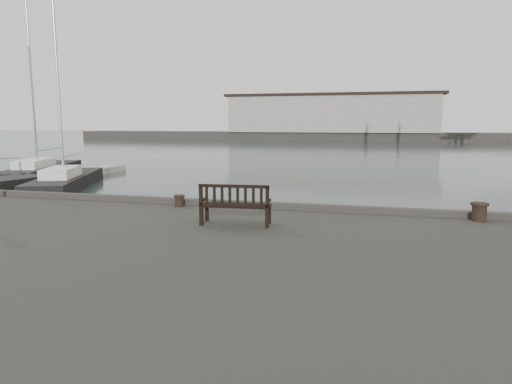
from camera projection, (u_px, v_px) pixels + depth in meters
ground at (301, 259)px, 14.05m from camera, size 400.00×400.00×0.00m
pontoon at (11, 185)px, 28.60m from camera, size 2.00×24.00×0.50m
breakwater at (346, 122)px, 102.51m from camera, size 140.00×9.50×12.20m
bench at (236, 212)px, 11.63m from camera, size 1.84×0.80×1.03m
bollard_left at (179, 201)px, 14.19m from camera, size 0.43×0.43×0.36m
bollard_right at (479, 212)px, 12.09m from camera, size 0.57×0.57×0.48m
yacht_b at (41, 173)px, 35.63m from camera, size 6.10×11.91×15.22m
yacht_c at (67, 184)px, 29.32m from camera, size 6.05×10.41×13.67m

